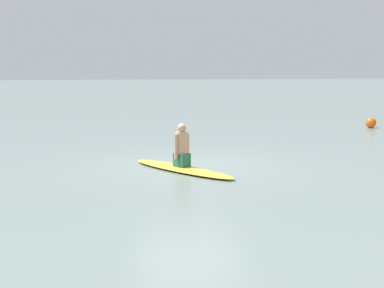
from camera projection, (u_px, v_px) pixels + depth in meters
name	position (u px, v px, depth m)	size (l,w,h in m)	color
ground_plane	(190.00, 165.00, 12.21)	(400.00, 400.00, 0.00)	slate
surfboard	(182.00, 169.00, 11.48)	(3.17, 0.62, 0.10)	gold
person_paddler	(182.00, 147.00, 11.41)	(0.39, 0.42, 0.98)	#26664C
buoy_marker	(371.00, 123.00, 20.66)	(0.43, 0.43, 0.43)	#E55919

